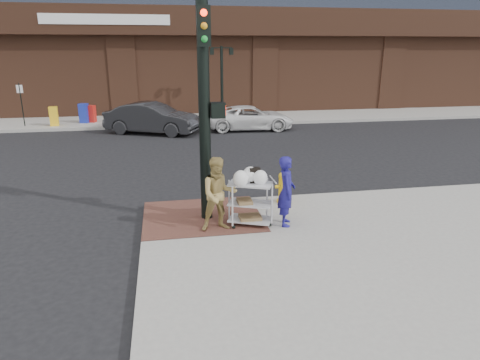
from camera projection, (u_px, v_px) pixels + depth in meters
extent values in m
plane|color=black|center=(233.00, 235.00, 9.60)|extent=(220.00, 220.00, 0.00)
cube|color=gray|center=(306.00, 90.00, 41.79)|extent=(65.00, 36.00, 0.15)
cube|color=#582D29|center=(202.00, 216.00, 10.30)|extent=(2.80, 2.40, 0.01)
cylinder|color=black|center=(222.00, 83.00, 24.35)|extent=(0.16, 0.16, 4.00)
cube|color=black|center=(221.00, 48.00, 23.79)|extent=(1.20, 0.06, 0.06)
cube|color=black|center=(212.00, 52.00, 23.75)|extent=(0.22, 0.22, 0.35)
cube|color=black|center=(231.00, 51.00, 23.94)|extent=(0.22, 0.22, 0.35)
cylinder|color=black|center=(22.00, 105.00, 21.89)|extent=(0.05, 0.05, 2.20)
cylinder|color=black|center=(204.00, 113.00, 9.48)|extent=(0.26, 0.26, 5.00)
cube|color=black|center=(218.00, 110.00, 9.52)|extent=(0.32, 0.28, 0.34)
cube|color=#FF260C|center=(225.00, 110.00, 9.55)|extent=(0.02, 0.18, 0.22)
cube|color=black|center=(204.00, 26.00, 8.69)|extent=(0.28, 0.18, 0.80)
imported|color=navy|center=(286.00, 191.00, 9.59)|extent=(0.51, 0.66, 1.61)
imported|color=#A0874B|center=(219.00, 194.00, 9.30)|extent=(0.85, 0.69, 1.66)
imported|color=black|center=(152.00, 118.00, 20.84)|extent=(4.83, 3.37, 1.51)
imported|color=white|center=(251.00, 118.00, 21.92)|extent=(4.50, 2.29, 1.22)
cube|color=#B2B2B7|center=(250.00, 184.00, 9.55)|extent=(1.09, 0.86, 0.03)
cube|color=#B2B2B7|center=(250.00, 203.00, 9.68)|extent=(1.09, 0.86, 0.03)
cube|color=#B2B2B7|center=(250.00, 219.00, 9.80)|extent=(1.09, 0.86, 0.03)
cube|color=black|center=(255.00, 176.00, 9.57)|extent=(0.23, 0.15, 0.34)
cube|color=brown|center=(245.00, 201.00, 9.65)|extent=(0.32, 0.36, 0.09)
cube|color=brown|center=(250.00, 217.00, 9.78)|extent=(0.49, 0.38, 0.07)
cylinder|color=yellow|center=(282.00, 201.00, 11.23)|extent=(0.27, 0.27, 0.08)
cylinder|color=yellow|center=(282.00, 188.00, 11.13)|extent=(0.19, 0.19, 0.59)
sphere|color=yellow|center=(283.00, 176.00, 11.04)|extent=(0.21, 0.21, 0.21)
cylinder|color=yellow|center=(282.00, 186.00, 11.12)|extent=(0.38, 0.09, 0.09)
cube|color=red|center=(92.00, 114.00, 23.29)|extent=(0.47, 0.45, 0.91)
cube|color=yellow|center=(54.00, 116.00, 22.18)|extent=(0.46, 0.43, 0.99)
cube|color=#1A2BAA|center=(84.00, 113.00, 23.08)|extent=(0.52, 0.49, 1.03)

